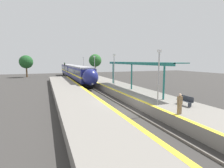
{
  "coord_description": "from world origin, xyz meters",
  "views": [
    {
      "loc": [
        -7.21,
        -15.92,
        5.08
      ],
      "look_at": [
        0.6,
        4.45,
        2.18
      ],
      "focal_mm": 28.0,
      "sensor_mm": 36.0,
      "label": 1
    }
  ],
  "objects_px": {
    "platform_bench": "(185,100)",
    "lamppost_farthest": "(84,65)",
    "person_waiting": "(180,104)",
    "train": "(74,72)",
    "lamppost_near": "(159,73)",
    "railway_signal": "(65,70)",
    "lamppost_far": "(95,66)",
    "lamppost_mid": "(114,69)"
  },
  "relations": [
    {
      "from": "train",
      "to": "lamppost_near",
      "type": "xyz_separation_m",
      "value": [
        2.61,
        -33.95,
        1.68
      ]
    },
    {
      "from": "train",
      "to": "lamppost_far",
      "type": "relative_size",
      "value": 7.77
    },
    {
      "from": "railway_signal",
      "to": "lamppost_farthest",
      "type": "height_order",
      "value": "lamppost_farthest"
    },
    {
      "from": "person_waiting",
      "to": "railway_signal",
      "type": "bearing_deg",
      "value": 98.13
    },
    {
      "from": "person_waiting",
      "to": "lamppost_mid",
      "type": "bearing_deg",
      "value": 88.98
    },
    {
      "from": "train",
      "to": "lamppost_near",
      "type": "height_order",
      "value": "lamppost_near"
    },
    {
      "from": "railway_signal",
      "to": "lamppost_farthest",
      "type": "relative_size",
      "value": 0.91
    },
    {
      "from": "lamppost_near",
      "to": "lamppost_farthest",
      "type": "xyz_separation_m",
      "value": [
        0.0,
        33.59,
        0.0
      ]
    },
    {
      "from": "platform_bench",
      "to": "lamppost_farthest",
      "type": "relative_size",
      "value": 0.35
    },
    {
      "from": "lamppost_far",
      "to": "lamppost_mid",
      "type": "bearing_deg",
      "value": -90.0
    },
    {
      "from": "lamppost_mid",
      "to": "lamppost_far",
      "type": "xyz_separation_m",
      "value": [
        0.0,
        11.2,
        0.0
      ]
    },
    {
      "from": "platform_bench",
      "to": "lamppost_mid",
      "type": "height_order",
      "value": "lamppost_mid"
    },
    {
      "from": "train",
      "to": "lamppost_mid",
      "type": "distance_m",
      "value": 22.96
    },
    {
      "from": "lamppost_mid",
      "to": "train",
      "type": "bearing_deg",
      "value": 96.55
    },
    {
      "from": "train",
      "to": "person_waiting",
      "type": "height_order",
      "value": "train"
    },
    {
      "from": "railway_signal",
      "to": "lamppost_mid",
      "type": "bearing_deg",
      "value": -75.61
    },
    {
      "from": "platform_bench",
      "to": "lamppost_near",
      "type": "relative_size",
      "value": 0.35
    },
    {
      "from": "train",
      "to": "railway_signal",
      "type": "bearing_deg",
      "value": -136.73
    },
    {
      "from": "lamppost_farthest",
      "to": "platform_bench",
      "type": "bearing_deg",
      "value": -86.42
    },
    {
      "from": "railway_signal",
      "to": "lamppost_mid",
      "type": "relative_size",
      "value": 0.91
    },
    {
      "from": "lamppost_mid",
      "to": "lamppost_farthest",
      "type": "height_order",
      "value": "same"
    },
    {
      "from": "lamppost_mid",
      "to": "lamppost_farthest",
      "type": "xyz_separation_m",
      "value": [
        0.0,
        22.39,
        0.0
      ]
    },
    {
      "from": "lamppost_near",
      "to": "lamppost_far",
      "type": "height_order",
      "value": "same"
    },
    {
      "from": "railway_signal",
      "to": "lamppost_farthest",
      "type": "bearing_deg",
      "value": 21.88
    },
    {
      "from": "platform_bench",
      "to": "person_waiting",
      "type": "bearing_deg",
      "value": -140.9
    },
    {
      "from": "platform_bench",
      "to": "railway_signal",
      "type": "bearing_deg",
      "value": 102.73
    },
    {
      "from": "train",
      "to": "lamppost_farthest",
      "type": "relative_size",
      "value": 7.77
    },
    {
      "from": "person_waiting",
      "to": "lamppost_near",
      "type": "relative_size",
      "value": 0.32
    },
    {
      "from": "platform_bench",
      "to": "lamppost_far",
      "type": "bearing_deg",
      "value": 95.27
    },
    {
      "from": "person_waiting",
      "to": "lamppost_far",
      "type": "distance_m",
      "value": 25.64
    },
    {
      "from": "lamppost_near",
      "to": "lamppost_mid",
      "type": "height_order",
      "value": "same"
    },
    {
      "from": "railway_signal",
      "to": "platform_bench",
      "type": "bearing_deg",
      "value": -77.27
    },
    {
      "from": "lamppost_far",
      "to": "train",
      "type": "bearing_deg",
      "value": 102.73
    },
    {
      "from": "lamppost_far",
      "to": "platform_bench",
      "type": "bearing_deg",
      "value": -84.73
    },
    {
      "from": "lamppost_farthest",
      "to": "lamppost_near",
      "type": "bearing_deg",
      "value": -90.0
    },
    {
      "from": "railway_signal",
      "to": "lamppost_near",
      "type": "bearing_deg",
      "value": -80.61
    },
    {
      "from": "lamppost_near",
      "to": "train",
      "type": "bearing_deg",
      "value": 94.4
    },
    {
      "from": "lamppost_far",
      "to": "lamppost_farthest",
      "type": "height_order",
      "value": "same"
    },
    {
      "from": "person_waiting",
      "to": "railway_signal",
      "type": "xyz_separation_m",
      "value": [
        -4.95,
        34.66,
        1.02
      ]
    },
    {
      "from": "railway_signal",
      "to": "lamppost_mid",
      "type": "height_order",
      "value": "lamppost_mid"
    },
    {
      "from": "person_waiting",
      "to": "lamppost_far",
      "type": "bearing_deg",
      "value": 89.43
    },
    {
      "from": "platform_bench",
      "to": "person_waiting",
      "type": "distance_m",
      "value": 3.15
    }
  ]
}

